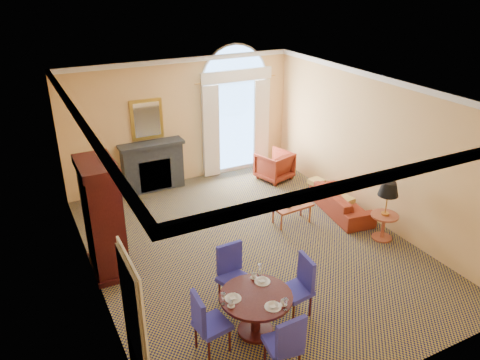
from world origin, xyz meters
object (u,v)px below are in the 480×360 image
dining_table (256,305)px  armchair (274,166)px  side_table (387,203)px  sofa (341,202)px  armoire (103,220)px  coffee_table (292,206)px

dining_table → armchair: 5.82m
dining_table → armchair: bearing=56.3°
dining_table → side_table: bearing=18.2°
sofa → side_table: bearing=-169.4°
armoire → coffee_table: bearing=-1.3°
coffee_table → side_table: bearing=-51.6°
armoire → dining_table: 3.22m
coffee_table → dining_table: bearing=-136.7°
sofa → coffee_table: coffee_table is taller
dining_table → armoire: bearing=121.0°
armchair → armoire: bearing=6.9°
armchair → side_table: bearing=80.5°
sofa → armchair: bearing=18.4°
side_table → sofa: bearing=92.2°
sofa → dining_table: bearing=133.2°
armoire → dining_table: bearing=-59.0°
armchair → coffee_table: size_ratio=0.91×
armoire → side_table: 5.53m
dining_table → sofa: 4.43m
coffee_table → side_table: size_ratio=0.72×
sofa → armchair: 2.36m
armoire → armchair: armoire is taller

